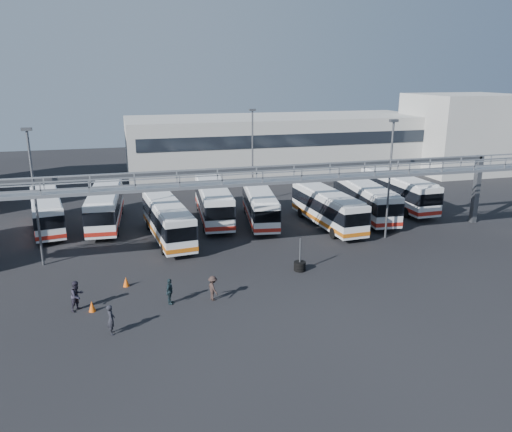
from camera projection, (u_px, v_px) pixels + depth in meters
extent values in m
plane|color=black|center=(279.00, 284.00, 34.06)|extent=(140.00, 140.00, 0.00)
cube|color=#979A9F|center=(260.00, 182.00, 37.01)|extent=(50.00, 1.80, 0.22)
cube|color=#979A9F|center=(263.00, 171.00, 35.96)|extent=(50.00, 0.10, 0.10)
cube|color=#979A9F|center=(256.00, 167.00, 37.54)|extent=(50.00, 0.10, 0.10)
cube|color=#4C4F54|center=(246.00, 169.00, 40.66)|extent=(45.00, 0.50, 0.35)
cube|color=#9E9E99|center=(278.00, 145.00, 71.23)|extent=(42.00, 14.00, 8.00)
cube|color=#B2B2AD|center=(462.00, 133.00, 71.86)|extent=(14.00, 12.00, 11.00)
cylinder|color=#4C4F54|center=(35.00, 200.00, 36.03)|extent=(0.18, 0.18, 10.00)
cube|color=#4C4F54|center=(26.00, 129.00, 34.62)|extent=(0.70, 0.35, 0.22)
cylinder|color=#4C4F54|center=(389.00, 182.00, 42.22)|extent=(0.18, 0.18, 10.00)
cube|color=#4C4F54|center=(394.00, 121.00, 40.81)|extent=(0.70, 0.35, 0.22)
cylinder|color=#4C4F54|center=(253.00, 158.00, 54.09)|extent=(0.18, 0.18, 10.00)
cube|color=#4C4F54|center=(252.00, 110.00, 52.68)|extent=(0.70, 0.35, 0.22)
cube|color=silver|center=(47.00, 211.00, 45.42)|extent=(4.03, 10.74, 2.62)
cube|color=black|center=(46.00, 208.00, 45.33)|extent=(4.10, 10.81, 1.05)
cube|color=#A61E14|center=(48.00, 221.00, 45.68)|extent=(4.09, 10.80, 0.33)
cube|color=silver|center=(45.00, 196.00, 45.04)|extent=(3.63, 9.67, 0.15)
cylinder|color=black|center=(37.00, 236.00, 42.40)|extent=(0.43, 0.99, 0.95)
cylinder|color=black|center=(64.00, 233.00, 43.26)|extent=(0.43, 0.99, 0.95)
cylinder|color=black|center=(35.00, 217.00, 48.28)|extent=(0.43, 0.99, 0.95)
cylinder|color=black|center=(58.00, 214.00, 49.13)|extent=(0.43, 0.99, 0.95)
cube|color=silver|center=(105.00, 206.00, 46.68)|extent=(3.33, 11.46, 2.83)
cube|color=black|center=(105.00, 202.00, 46.59)|extent=(3.40, 11.52, 1.13)
cube|color=#A61E14|center=(106.00, 216.00, 46.96)|extent=(3.39, 11.51, 0.36)
cube|color=silver|center=(104.00, 190.00, 46.27)|extent=(3.00, 10.31, 0.16)
cylinder|color=black|center=(89.00, 232.00, 43.43)|extent=(0.38, 1.05, 1.03)
cylinder|color=black|center=(117.00, 230.00, 43.87)|extent=(0.38, 1.05, 1.03)
cylinder|color=black|center=(98.00, 211.00, 50.24)|extent=(0.38, 1.05, 1.03)
cylinder|color=black|center=(121.00, 209.00, 50.69)|extent=(0.38, 1.05, 1.03)
cube|color=silver|center=(168.00, 220.00, 42.54)|extent=(3.54, 11.03, 2.71)
cube|color=black|center=(167.00, 216.00, 42.45)|extent=(3.61, 11.10, 1.08)
cube|color=#BE5B11|center=(168.00, 231.00, 42.80)|extent=(3.59, 11.08, 0.34)
cube|color=silver|center=(167.00, 204.00, 42.14)|extent=(3.19, 9.93, 0.16)
cylinder|color=black|center=(163.00, 249.00, 39.40)|extent=(0.39, 1.01, 0.99)
cylinder|color=black|center=(191.00, 245.00, 40.17)|extent=(0.39, 1.01, 0.99)
cylinder|color=black|center=(149.00, 225.00, 45.62)|extent=(0.39, 1.01, 0.99)
cylinder|color=black|center=(173.00, 222.00, 46.39)|extent=(0.39, 1.01, 0.99)
cube|color=silver|center=(213.00, 201.00, 48.24)|extent=(3.52, 11.72, 2.89)
cube|color=black|center=(213.00, 198.00, 48.15)|extent=(3.59, 11.78, 1.15)
cube|color=#A61E14|center=(214.00, 211.00, 48.52)|extent=(3.57, 11.77, 0.37)
cube|color=silver|center=(213.00, 186.00, 47.82)|extent=(3.17, 10.55, 0.17)
cylinder|color=black|center=(205.00, 227.00, 44.92)|extent=(0.40, 1.07, 1.05)
cylinder|color=black|center=(231.00, 225.00, 45.35)|extent=(0.40, 1.07, 1.05)
cylinder|color=black|center=(198.00, 206.00, 51.90)|extent=(0.40, 1.07, 1.05)
cylinder|color=black|center=(221.00, 205.00, 52.33)|extent=(0.40, 1.07, 1.05)
cube|color=silver|center=(260.00, 205.00, 47.62)|extent=(3.83, 10.50, 2.57)
cube|color=black|center=(260.00, 202.00, 47.53)|extent=(3.90, 10.56, 1.03)
cube|color=#A61E14|center=(260.00, 214.00, 47.87)|extent=(3.89, 10.55, 0.33)
cube|color=silver|center=(260.00, 191.00, 47.24)|extent=(3.45, 9.45, 0.15)
cylinder|color=black|center=(253.00, 228.00, 44.70)|extent=(0.42, 0.96, 0.93)
cylinder|color=black|center=(276.00, 227.00, 44.94)|extent=(0.42, 0.96, 0.93)
cylinder|color=black|center=(246.00, 209.00, 50.97)|extent=(0.42, 0.96, 0.93)
cylinder|color=black|center=(266.00, 208.00, 51.21)|extent=(0.42, 0.96, 0.93)
cube|color=silver|center=(328.00, 208.00, 46.33)|extent=(3.12, 11.07, 2.74)
cube|color=black|center=(328.00, 204.00, 46.25)|extent=(3.19, 11.14, 1.09)
cube|color=#BE5B11|center=(327.00, 218.00, 46.60)|extent=(3.18, 11.13, 0.35)
cube|color=silver|center=(328.00, 192.00, 45.93)|extent=(2.81, 9.97, 0.16)
cylinder|color=black|center=(334.00, 233.00, 43.16)|extent=(0.36, 1.01, 1.00)
cylinder|color=black|center=(356.00, 231.00, 43.86)|extent=(0.36, 1.01, 1.00)
cylinder|color=black|center=(301.00, 213.00, 49.54)|extent=(0.36, 1.01, 1.00)
cylinder|color=black|center=(321.00, 211.00, 50.23)|extent=(0.36, 1.01, 1.00)
cube|color=silver|center=(365.00, 199.00, 49.30)|extent=(3.36, 11.32, 2.79)
cube|color=black|center=(365.00, 196.00, 49.21)|extent=(3.42, 11.39, 1.12)
cube|color=#A61E14|center=(365.00, 209.00, 49.57)|extent=(3.41, 11.38, 0.36)
cube|color=silver|center=(366.00, 184.00, 48.89)|extent=(3.02, 10.19, 0.16)
cylinder|color=black|center=(368.00, 223.00, 46.09)|extent=(0.38, 1.03, 1.01)
cylinder|color=black|center=(391.00, 222.00, 46.51)|extent=(0.38, 1.03, 1.01)
cylinder|color=black|center=(341.00, 204.00, 52.83)|extent=(0.38, 1.03, 1.01)
cylinder|color=black|center=(361.00, 203.00, 53.25)|extent=(0.38, 1.03, 1.01)
cube|color=silver|center=(398.00, 190.00, 52.75)|extent=(2.91, 11.55, 2.87)
cube|color=black|center=(398.00, 187.00, 52.65)|extent=(2.97, 11.62, 1.15)
cube|color=#A61E14|center=(397.00, 200.00, 53.03)|extent=(2.96, 11.61, 0.37)
cube|color=silver|center=(399.00, 176.00, 52.33)|extent=(2.62, 10.40, 0.17)
cylinder|color=black|center=(407.00, 213.00, 49.42)|extent=(0.34, 1.05, 1.04)
cylinder|color=black|center=(427.00, 211.00, 50.08)|extent=(0.34, 1.05, 1.04)
cylinder|color=black|center=(370.00, 196.00, 56.18)|extent=(0.34, 1.05, 1.04)
cylinder|color=black|center=(388.00, 194.00, 56.84)|extent=(0.34, 1.05, 1.04)
imported|color=black|center=(111.00, 319.00, 27.31)|extent=(0.47, 0.66, 1.72)
imported|color=#262230|center=(77.00, 296.00, 30.04)|extent=(1.15, 1.16, 1.88)
imported|color=#302320|center=(213.00, 288.00, 31.42)|extent=(0.84, 1.15, 1.61)
imported|color=#1B2B31|center=(170.00, 292.00, 30.88)|extent=(0.77, 1.05, 1.66)
cone|color=#DE530C|center=(92.00, 306.00, 30.02)|extent=(0.55, 0.55, 0.67)
cone|color=#DE530C|center=(126.00, 282.00, 33.56)|extent=(0.53, 0.53, 0.67)
cylinder|color=black|center=(300.00, 269.00, 36.28)|extent=(0.86, 0.86, 0.21)
cylinder|color=black|center=(300.00, 266.00, 36.22)|extent=(0.86, 0.86, 0.21)
cylinder|color=black|center=(300.00, 263.00, 36.15)|extent=(0.86, 0.86, 0.21)
cylinder|color=#4C4F54|center=(300.00, 255.00, 35.97)|extent=(0.12, 0.12, 2.46)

